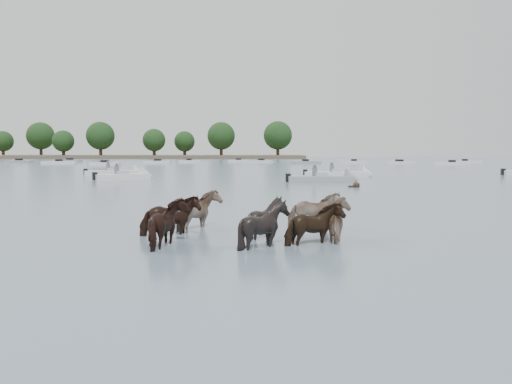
{
  "coord_description": "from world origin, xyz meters",
  "views": [
    {
      "loc": [
        -1.05,
        -12.77,
        2.22
      ],
      "look_at": [
        -1.38,
        1.33,
        1.1
      ],
      "focal_mm": 36.05,
      "sensor_mm": 36.0,
      "label": 1
    }
  ],
  "objects": [
    {
      "name": "ground",
      "position": [
        0.0,
        0.0,
        0.0
      ],
      "size": [
        400.0,
        400.0,
        0.0
      ],
      "primitive_type": "plane",
      "color": "slate",
      "rests_on": "ground"
    },
    {
      "name": "shoreline",
      "position": [
        -70.0,
        150.0,
        0.5
      ],
      "size": [
        160.0,
        30.0,
        1.0
      ],
      "primitive_type": "cube",
      "color": "#4C4233",
      "rests_on": "ground"
    },
    {
      "name": "pony_herd",
      "position": [
        -1.5,
        0.32,
        0.41
      ],
      "size": [
        6.05,
        4.32,
        1.35
      ],
      "color": "black",
      "rests_on": "ground"
    },
    {
      "name": "swimming_pony",
      "position": [
        4.37,
        18.96,
        0.1
      ],
      "size": [
        0.72,
        0.44,
        0.44
      ],
      "color": "black",
      "rests_on": "ground"
    },
    {
      "name": "motorboat_a",
      "position": [
        -11.71,
        26.97,
        0.23
      ],
      "size": [
        4.72,
        3.69,
        1.92
      ],
      "rotation": [
        0.0,
        0.0,
        0.53
      ],
      "color": "silver",
      "rests_on": "ground"
    },
    {
      "name": "motorboat_b",
      "position": [
        3.43,
        23.77,
        0.23
      ],
      "size": [
        5.29,
        1.97,
        1.92
      ],
      "rotation": [
        0.0,
        0.0,
        0.07
      ],
      "color": "gray",
      "rests_on": "ground"
    },
    {
      "name": "motorboat_c",
      "position": [
        5.63,
        31.34,
        0.22
      ],
      "size": [
        6.05,
        2.38,
        1.92
      ],
      "rotation": [
        0.0,
        0.0,
        -0.14
      ],
      "color": "silver",
      "rests_on": "ground"
    },
    {
      "name": "motorboat_f",
      "position": [
        -14.48,
        33.9,
        0.23
      ],
      "size": [
        5.42,
        2.58,
        1.92
      ],
      "rotation": [
        0.0,
        0.0,
        0.2
      ],
      "color": "silver",
      "rests_on": "ground"
    },
    {
      "name": "distant_flotilla",
      "position": [
        -0.85,
        79.03,
        0.26
      ],
      "size": [
        102.26,
        25.45,
        0.93
      ],
      "color": "gray",
      "rests_on": "ground"
    },
    {
      "name": "treeline",
      "position": [
        -70.4,
        150.49,
        6.54
      ],
      "size": [
        150.35,
        21.4,
        11.81
      ],
      "color": "#382619",
      "rests_on": "ground"
    }
  ]
}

